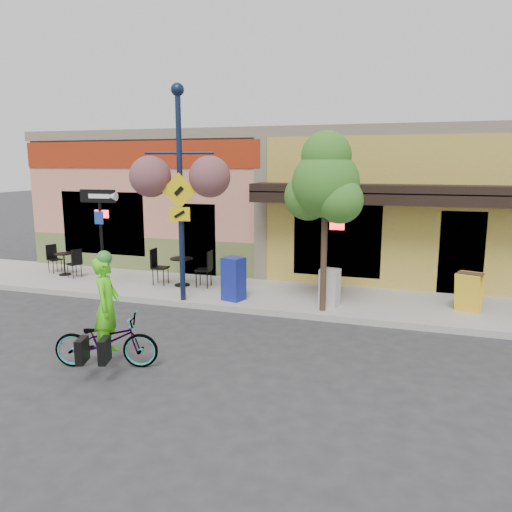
{
  "coord_description": "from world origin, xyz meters",
  "views": [
    {
      "loc": [
        3.3,
        -10.15,
        3.49
      ],
      "look_at": [
        -0.19,
        0.5,
        1.4
      ],
      "focal_mm": 35.0,
      "sensor_mm": 36.0,
      "label": 1
    }
  ],
  "objects_px": {
    "cyclist_rider": "(108,320)",
    "street_tree": "(325,222)",
    "building": "(322,199)",
    "bicycle": "(106,341)",
    "newspaper_box_grey": "(330,288)",
    "lamp_post": "(180,195)",
    "one_way_sign": "(102,241)",
    "newspaper_box_blue": "(234,279)"
  },
  "relations": [
    {
      "from": "newspaper_box_blue",
      "to": "street_tree",
      "type": "height_order",
      "value": "street_tree"
    },
    {
      "from": "building",
      "to": "bicycle",
      "type": "bearing_deg",
      "value": -99.08
    },
    {
      "from": "one_way_sign",
      "to": "newspaper_box_blue",
      "type": "xyz_separation_m",
      "value": [
        3.61,
        0.2,
        -0.8
      ]
    },
    {
      "from": "building",
      "to": "bicycle",
      "type": "relative_size",
      "value": 10.17
    },
    {
      "from": "newspaper_box_blue",
      "to": "one_way_sign",
      "type": "bearing_deg",
      "value": -160.32
    },
    {
      "from": "bicycle",
      "to": "newspaper_box_grey",
      "type": "relative_size",
      "value": 1.98
    },
    {
      "from": "one_way_sign",
      "to": "newspaper_box_blue",
      "type": "bearing_deg",
      "value": 1.02
    },
    {
      "from": "building",
      "to": "cyclist_rider",
      "type": "bearing_deg",
      "value": -98.82
    },
    {
      "from": "bicycle",
      "to": "one_way_sign",
      "type": "distance_m",
      "value": 5.04
    },
    {
      "from": "building",
      "to": "one_way_sign",
      "type": "bearing_deg",
      "value": -124.45
    },
    {
      "from": "cyclist_rider",
      "to": "newspaper_box_blue",
      "type": "xyz_separation_m",
      "value": [
        0.71,
        4.23,
        -0.16
      ]
    },
    {
      "from": "building",
      "to": "street_tree",
      "type": "distance_m",
      "value": 6.77
    },
    {
      "from": "building",
      "to": "street_tree",
      "type": "relative_size",
      "value": 4.44
    },
    {
      "from": "newspaper_box_blue",
      "to": "newspaper_box_grey",
      "type": "xyz_separation_m",
      "value": [
        2.35,
        0.17,
        -0.08
      ]
    },
    {
      "from": "cyclist_rider",
      "to": "newspaper_box_blue",
      "type": "bearing_deg",
      "value": -26.55
    },
    {
      "from": "bicycle",
      "to": "cyclist_rider",
      "type": "height_order",
      "value": "cyclist_rider"
    },
    {
      "from": "lamp_post",
      "to": "one_way_sign",
      "type": "relative_size",
      "value": 1.93
    },
    {
      "from": "building",
      "to": "newspaper_box_blue",
      "type": "relative_size",
      "value": 17.04
    },
    {
      "from": "one_way_sign",
      "to": "street_tree",
      "type": "distance_m",
      "value": 5.92
    },
    {
      "from": "cyclist_rider",
      "to": "street_tree",
      "type": "xyz_separation_m",
      "value": [
        2.97,
        4.03,
        1.35
      ]
    },
    {
      "from": "cyclist_rider",
      "to": "newspaper_box_blue",
      "type": "height_order",
      "value": "cyclist_rider"
    },
    {
      "from": "building",
      "to": "lamp_post",
      "type": "height_order",
      "value": "lamp_post"
    },
    {
      "from": "lamp_post",
      "to": "street_tree",
      "type": "relative_size",
      "value": 1.26
    },
    {
      "from": "cyclist_rider",
      "to": "newspaper_box_grey",
      "type": "distance_m",
      "value": 5.36
    },
    {
      "from": "building",
      "to": "newspaper_box_grey",
      "type": "height_order",
      "value": "building"
    },
    {
      "from": "bicycle",
      "to": "newspaper_box_grey",
      "type": "height_order",
      "value": "newspaper_box_grey"
    },
    {
      "from": "one_way_sign",
      "to": "newspaper_box_blue",
      "type": "distance_m",
      "value": 3.7
    },
    {
      "from": "bicycle",
      "to": "cyclist_rider",
      "type": "relative_size",
      "value": 1.05
    },
    {
      "from": "bicycle",
      "to": "newspaper_box_grey",
      "type": "bearing_deg",
      "value": -52.32
    },
    {
      "from": "building",
      "to": "bicycle",
      "type": "xyz_separation_m",
      "value": [
        -1.71,
        -10.67,
        -1.78
      ]
    },
    {
      "from": "bicycle",
      "to": "lamp_post",
      "type": "relative_size",
      "value": 0.35
    },
    {
      "from": "street_tree",
      "to": "bicycle",
      "type": "bearing_deg",
      "value": -126.87
    },
    {
      "from": "cyclist_rider",
      "to": "lamp_post",
      "type": "bearing_deg",
      "value": -9.86
    },
    {
      "from": "cyclist_rider",
      "to": "street_tree",
      "type": "height_order",
      "value": "street_tree"
    },
    {
      "from": "newspaper_box_blue",
      "to": "cyclist_rider",
      "type": "bearing_deg",
      "value": -82.99
    },
    {
      "from": "cyclist_rider",
      "to": "street_tree",
      "type": "bearing_deg",
      "value": -53.49
    },
    {
      "from": "cyclist_rider",
      "to": "newspaper_box_blue",
      "type": "relative_size",
      "value": 1.59
    },
    {
      "from": "newspaper_box_grey",
      "to": "cyclist_rider",
      "type": "bearing_deg",
      "value": -114.39
    },
    {
      "from": "building",
      "to": "one_way_sign",
      "type": "xyz_separation_m",
      "value": [
        -4.56,
        -6.65,
        -0.76
      ]
    },
    {
      "from": "building",
      "to": "bicycle",
      "type": "distance_m",
      "value": 10.95
    },
    {
      "from": "newspaper_box_grey",
      "to": "street_tree",
      "type": "relative_size",
      "value": 0.22
    },
    {
      "from": "lamp_post",
      "to": "one_way_sign",
      "type": "distance_m",
      "value": 2.73
    }
  ]
}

